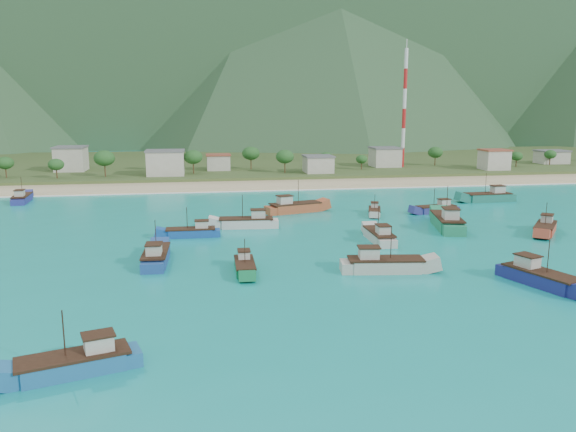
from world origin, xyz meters
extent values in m
plane|color=#0B8382|center=(0.00, 0.00, 0.00)|extent=(600.00, 600.00, 0.00)
cube|color=beige|center=(0.00, 79.00, 0.00)|extent=(400.00, 18.00, 1.20)
cube|color=#385123|center=(0.00, 140.00, 0.00)|extent=(400.00, 110.00, 2.40)
cube|color=white|center=(0.00, 69.50, 0.00)|extent=(400.00, 2.50, 0.08)
cube|color=#385942|center=(120.00, 400.00, 100.00)|extent=(1100.00, 160.00, 200.00)
cube|color=#284C2D|center=(-40.00, 300.00, 75.00)|extent=(800.00, 160.00, 150.00)
cone|color=#284C2D|center=(60.00, 300.00, 85.00)|extent=(280.00, 280.00, 170.00)
cube|color=beige|center=(-57.83, 113.78, 5.37)|extent=(9.32, 10.17, 7.55)
cube|color=beige|center=(-26.52, 96.18, 5.24)|extent=(11.12, 8.64, 7.28)
cube|color=beige|center=(-9.93, 107.78, 4.02)|extent=(7.50, 6.26, 4.85)
cube|color=beige|center=(21.40, 95.87, 4.10)|extent=(8.61, 8.69, 4.99)
cube|color=beige|center=(48.57, 110.08, 4.77)|extent=(9.40, 9.07, 6.33)
cube|color=beige|center=(81.47, 94.68, 4.75)|extent=(8.29, 7.37, 6.31)
cube|color=beige|center=(113.34, 110.45, 3.83)|extent=(10.40, 7.44, 4.46)
cylinder|color=red|center=(54.24, 108.00, 4.95)|extent=(1.20, 1.20, 6.70)
cylinder|color=white|center=(54.24, 108.00, 11.65)|extent=(1.20, 1.20, 6.70)
cylinder|color=red|center=(54.24, 108.00, 18.35)|extent=(1.20, 1.20, 6.70)
cylinder|color=white|center=(54.24, 108.00, 25.05)|extent=(1.20, 1.20, 6.70)
cylinder|color=red|center=(54.24, 108.00, 31.76)|extent=(1.20, 1.20, 6.70)
cylinder|color=white|center=(54.24, 108.00, 38.46)|extent=(1.20, 1.20, 6.70)
cube|color=#1D6096|center=(-27.88, -33.09, 0.55)|extent=(10.86, 5.99, 1.89)
cube|color=beige|center=(-25.84, -32.47, 2.26)|extent=(2.82, 2.52, 1.54)
cylinder|color=#382114|center=(-28.45, -33.27, 3.63)|extent=(0.12, 0.12, 4.26)
cube|color=navy|center=(-58.45, 60.76, 0.57)|extent=(4.02, 10.87, 1.94)
cube|color=beige|center=(-58.27, 58.59, 2.32)|extent=(2.15, 2.57, 1.57)
cylinder|color=#382114|center=(-58.50, 61.36, 3.71)|extent=(0.12, 0.12, 4.36)
cube|color=#B0AD9F|center=(8.23, -8.49, 0.65)|extent=(11.93, 4.91, 2.11)
cube|color=beige|center=(5.88, -8.18, 2.56)|extent=(2.89, 2.45, 1.71)
cylinder|color=#382114|center=(8.88, -8.57, 4.07)|extent=(0.12, 0.12, 4.74)
cube|color=#1E7B53|center=(28.87, 16.82, 0.87)|extent=(7.27, 14.53, 2.54)
cube|color=beige|center=(28.20, 14.05, 3.17)|extent=(3.23, 3.68, 2.06)
cylinder|color=#382114|center=(29.05, 17.59, 4.99)|extent=(0.12, 0.12, 5.71)
cube|color=navy|center=(-23.29, 1.21, 0.62)|extent=(3.66, 11.31, 2.04)
cube|color=beige|center=(-23.36, -1.08, 2.47)|extent=(2.13, 2.61, 1.66)
cylinder|color=#382114|center=(-23.27, 1.85, 3.93)|extent=(0.12, 0.12, 4.59)
cube|color=#154897|center=(-18.46, 17.25, 0.47)|extent=(9.60, 2.95, 1.74)
cube|color=beige|center=(-16.50, 17.22, 2.05)|extent=(2.20, 1.78, 1.41)
cylinder|color=#382114|center=(-19.00, 17.26, 3.30)|extent=(0.12, 0.12, 3.91)
cube|color=#BE452F|center=(44.43, 9.88, 0.53)|extent=(8.86, 9.88, 1.87)
cube|color=beige|center=(45.76, 11.51, 2.23)|extent=(2.94, 3.00, 1.52)
cylinder|color=#382114|center=(44.06, 9.43, 3.57)|extent=(0.12, 0.12, 4.21)
cube|color=beige|center=(-8.21, 23.26, 0.63)|extent=(11.54, 4.25, 2.06)
cube|color=beige|center=(-5.91, 23.07, 2.49)|extent=(2.73, 2.27, 1.67)
cylinder|color=#382114|center=(-8.85, 23.31, 3.97)|extent=(0.12, 0.12, 4.63)
cube|color=navy|center=(25.80, -17.55, 0.63)|extent=(6.85, 11.84, 2.07)
cube|color=beige|center=(25.05, -15.35, 2.51)|extent=(2.81, 3.12, 1.68)
cylinder|color=#382114|center=(26.01, -18.16, 3.99)|extent=(0.12, 0.12, 4.65)
cube|color=navy|center=(33.32, 31.80, 0.48)|extent=(10.00, 4.53, 1.75)
cube|color=beige|center=(35.26, 32.16, 2.07)|extent=(2.47, 2.13, 1.42)
cylinder|color=#382114|center=(32.78, 31.70, 3.33)|extent=(0.12, 0.12, 3.94)
cube|color=#A74B29|center=(3.63, 37.13, 0.73)|extent=(12.97, 6.99, 2.26)
cube|color=beige|center=(1.19, 36.42, 2.78)|extent=(3.35, 2.97, 1.84)
cylinder|color=#382114|center=(4.31, 37.33, 4.40)|extent=(0.12, 0.12, 5.09)
cube|color=#1D6D5C|center=(51.62, 43.60, 0.73)|extent=(12.50, 4.10, 2.25)
cube|color=beige|center=(54.15, 43.69, 2.76)|extent=(2.89, 2.37, 1.83)
cylinder|color=#382114|center=(50.92, 43.57, 4.38)|extent=(0.12, 0.12, 5.06)
cube|color=#B8B3A8|center=(13.08, 9.07, 0.56)|extent=(3.43, 10.64, 1.92)
cube|color=beige|center=(13.02, 6.91, 2.30)|extent=(2.00, 2.45, 1.56)
cylinder|color=#382114|center=(13.10, 9.66, 3.68)|extent=(0.12, 0.12, 4.32)
cube|color=#117441|center=(-10.91, -5.30, 0.39)|extent=(2.78, 8.75, 1.58)
cube|color=beige|center=(-10.87, -3.52, 1.82)|extent=(1.64, 2.01, 1.28)
cylinder|color=#382114|center=(-10.92, -5.79, 2.96)|extent=(0.12, 0.12, 3.56)
cube|color=#B1AAA0|center=(19.67, 31.92, 0.33)|extent=(4.73, 8.40, 1.46)
cube|color=beige|center=(20.17, 33.49, 1.66)|extent=(1.97, 2.19, 1.19)
cylinder|color=#382114|center=(19.53, 31.49, 2.71)|extent=(0.12, 0.12, 3.30)
camera|label=1|loc=(-17.00, -79.82, 22.33)|focal=35.00mm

